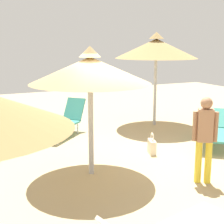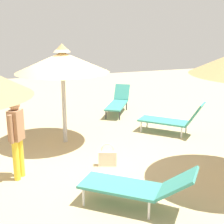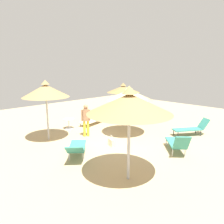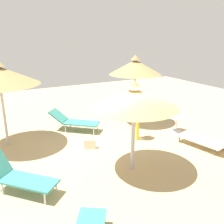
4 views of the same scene
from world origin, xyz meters
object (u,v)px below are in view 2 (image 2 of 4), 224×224
(lounge_chair_back, at_px, (118,102))
(lounge_chair_far_right, at_px, (138,186))
(person_standing_edge, at_px, (16,134))
(handbag, at_px, (107,158))
(lounge_chair_front, at_px, (174,119))
(parasol_umbrella_far_left, at_px, (62,62))

(lounge_chair_back, xyz_separation_m, lounge_chair_far_right, (1.98, 6.05, 0.03))
(lounge_chair_back, height_order, person_standing_edge, person_standing_edge)
(lounge_chair_back, distance_m, handbag, 4.59)
(lounge_chair_front, xyz_separation_m, lounge_chair_far_right, (2.63, 3.30, -0.02))
(parasol_umbrella_far_left, bearing_deg, person_standing_edge, 52.62)
(lounge_chair_far_right, xyz_separation_m, handbag, (-0.10, -1.87, -0.24))
(lounge_chair_far_right, distance_m, person_standing_edge, 2.72)
(lounge_chair_front, bearing_deg, handbag, 29.38)
(lounge_chair_back, height_order, handbag, lounge_chair_back)
(lounge_chair_far_right, distance_m, handbag, 1.89)
(lounge_chair_front, relative_size, handbag, 3.32)
(parasol_umbrella_far_left, relative_size, lounge_chair_back, 1.37)
(lounge_chair_front, bearing_deg, parasol_umbrella_far_left, -7.83)
(parasol_umbrella_far_left, height_order, person_standing_edge, parasol_umbrella_far_left)
(parasol_umbrella_far_left, xyz_separation_m, person_standing_edge, (1.37, 1.80, -1.19))
(lounge_chair_front, relative_size, lounge_chair_back, 0.91)
(lounge_chair_front, distance_m, lounge_chair_back, 2.83)
(parasol_umbrella_far_left, xyz_separation_m, lounge_chair_back, (-2.45, -2.33, -1.76))
(lounge_chair_far_right, height_order, person_standing_edge, person_standing_edge)
(person_standing_edge, bearing_deg, lounge_chair_front, -162.95)
(lounge_chair_front, height_order, person_standing_edge, person_standing_edge)
(parasol_umbrella_far_left, distance_m, lounge_chair_far_right, 4.14)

